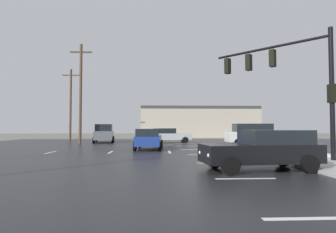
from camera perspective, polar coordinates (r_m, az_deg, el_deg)
The scene contains 13 objects.
ground_plane at distance 19.38m, azimuth 6.26°, elevation -7.28°, with size 120.00×120.00×0.00m, color slate.
road_asphalt at distance 19.38m, azimuth 6.26°, elevation -7.25°, with size 44.00×44.00×0.02m, color #232326.
snow_strip_curbside at distance 17.12m, azimuth 25.35°, elevation -7.18°, with size 4.00×1.60×0.06m, color white.
lane_markings at distance 18.27m, azimuth 10.70°, elevation -7.49°, with size 36.15×36.15×0.01m.
traffic_signal_mast at distance 16.37m, azimuth 23.27°, elevation 8.13°, with size 4.60×4.88×6.44m.
strip_building_background at distance 49.65m, azimuth 6.18°, elevation -1.16°, with size 19.91×8.00×5.26m.
suv_white at distance 27.15m, azimuth 16.89°, elevation -3.44°, with size 4.87×2.24×2.03m.
sedan_silver at distance 30.71m, azimuth 0.16°, elevation -3.83°, with size 4.56×2.08×1.58m.
suv_grey at distance 32.23m, azimuth -12.95°, elevation -3.28°, with size 2.62×5.00×2.03m.
sedan_blue at distance 21.42m, azimuth -3.93°, elevation -4.52°, with size 2.22×4.61×1.58m.
sedan_black at distance 11.64m, azimuth 18.97°, elevation -6.33°, with size 4.67×2.41×1.58m.
utility_pole_far at distance 29.76m, azimuth -17.47°, elevation 4.85°, with size 2.20×0.28×10.21m.
utility_pole_distant at distance 38.63m, azimuth -19.34°, elevation 2.62°, with size 2.20×0.28×9.36m.
Camera 1 is at (-2.97, -19.08, 1.71)m, focal length 29.75 mm.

